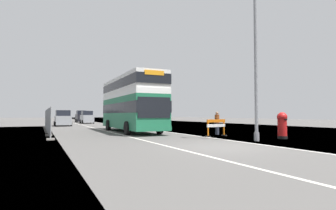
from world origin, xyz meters
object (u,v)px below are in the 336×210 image
at_px(car_oncoming_near, 63,119).
at_px(pedestrian_at_kerb, 217,123).
at_px(lamppost_foreground, 256,65).
at_px(roadworks_barrier, 216,126).
at_px(double_decker_bus, 131,103).
at_px(car_receding_far, 81,117).
at_px(red_pillar_postbox, 282,124).
at_px(car_receding_mid, 87,118).

height_order(car_oncoming_near, pedestrian_at_kerb, car_oncoming_near).
xyz_separation_m(lamppost_foreground, roadworks_barrier, (-0.15, 3.64, -3.57)).
bearing_deg(pedestrian_at_kerb, double_decker_bus, 130.11).
bearing_deg(double_decker_bus, car_receding_far, 89.67).
distance_m(lamppost_foreground, red_pillar_postbox, 4.27).
height_order(double_decker_bus, roadworks_barrier, double_decker_bus).
bearing_deg(double_decker_bus, roadworks_barrier, -62.61).
height_order(double_decker_bus, car_oncoming_near, double_decker_bus).
height_order(lamppost_foreground, pedestrian_at_kerb, lamppost_foreground).
xyz_separation_m(car_oncoming_near, car_receding_mid, (4.51, 9.29, 0.03)).
height_order(lamppost_foreground, car_receding_far, lamppost_foreground).
relative_size(roadworks_barrier, car_oncoming_near, 0.41).
distance_m(double_decker_bus, lamppost_foreground, 11.72).
relative_size(car_oncoming_near, car_receding_mid, 1.05).
bearing_deg(car_receding_mid, double_decker_bus, -90.27).
height_order(red_pillar_postbox, car_oncoming_near, car_oncoming_near).
distance_m(car_oncoming_near, car_receding_far, 17.68).
relative_size(roadworks_barrier, car_receding_mid, 0.43).
distance_m(roadworks_barrier, pedestrian_at_kerb, 1.85).
xyz_separation_m(car_oncoming_near, pedestrian_at_kerb, (9.28, -21.36, -0.10)).
relative_size(double_decker_bus, car_receding_mid, 2.62).
height_order(car_oncoming_near, car_receding_far, car_receding_far).
height_order(red_pillar_postbox, car_receding_far, car_receding_far).
bearing_deg(lamppost_foreground, car_receding_far, 94.89).
relative_size(lamppost_foreground, car_receding_mid, 2.16).
relative_size(red_pillar_postbox, pedestrian_at_kerb, 0.95).
bearing_deg(car_receding_far, car_oncoming_near, -105.03).
relative_size(red_pillar_postbox, roadworks_barrier, 0.91).
distance_m(lamppost_foreground, car_receding_mid, 36.10).
distance_m(lamppost_foreground, car_oncoming_near, 27.93).
distance_m(car_oncoming_near, pedestrian_at_kerb, 23.29).
bearing_deg(red_pillar_postbox, roadworks_barrier, 129.87).
bearing_deg(red_pillar_postbox, pedestrian_at_kerb, 108.31).
distance_m(red_pillar_postbox, car_receding_far, 43.53).
height_order(double_decker_bus, car_receding_mid, double_decker_bus).
bearing_deg(car_receding_mid, lamppost_foreground, -83.94).
xyz_separation_m(roadworks_barrier, car_receding_mid, (-3.64, 32.11, 0.26)).
height_order(lamppost_foreground, car_receding_mid, lamppost_foreground).
distance_m(double_decker_bus, car_oncoming_near, 16.24).
relative_size(car_receding_mid, pedestrian_at_kerb, 2.46).
xyz_separation_m(double_decker_bus, roadworks_barrier, (3.76, -7.26, -1.74)).
relative_size(car_receding_mid, car_receding_far, 1.09).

